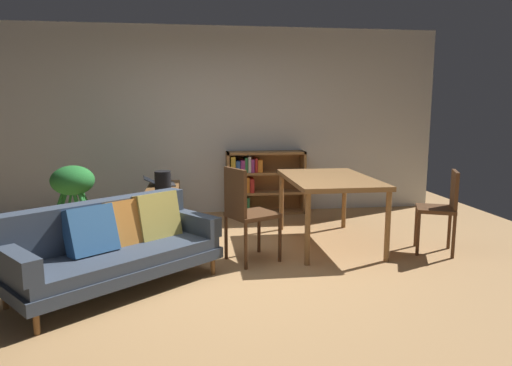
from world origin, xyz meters
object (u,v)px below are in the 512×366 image
(desk_speaker, at_px, (163,183))
(media_console, at_px, (163,213))
(dining_chair_near, at_px, (246,210))
(potted_floor_plant, at_px, (73,189))
(dining_table, at_px, (329,183))
(dining_chair_far, at_px, (442,206))
(open_laptop, at_px, (161,183))
(bookshelf, at_px, (259,182))
(fabric_couch, at_px, (114,244))

(desk_speaker, bearing_deg, media_console, 95.62)
(media_console, height_order, dining_chair_near, dining_chair_near)
(potted_floor_plant, height_order, dining_table, potted_floor_plant)
(dining_chair_far, bearing_deg, open_laptop, 155.04)
(media_console, relative_size, dining_chair_near, 1.43)
(desk_speaker, height_order, potted_floor_plant, potted_floor_plant)
(dining_table, distance_m, bookshelf, 1.78)
(dining_chair_near, distance_m, bookshelf, 2.22)
(potted_floor_plant, height_order, dining_chair_near, dining_chair_near)
(open_laptop, bearing_deg, fabric_couch, -98.03)
(bookshelf, bearing_deg, media_console, -142.27)
(open_laptop, height_order, dining_chair_near, dining_chair_near)
(fabric_couch, bearing_deg, desk_speaker, 74.28)
(media_console, bearing_deg, open_laptop, 96.41)
(open_laptop, bearing_deg, dining_table, -25.80)
(potted_floor_plant, relative_size, dining_chair_near, 0.88)
(fabric_couch, relative_size, dining_chair_near, 1.90)
(dining_chair_near, bearing_deg, desk_speaker, 139.60)
(dining_chair_near, bearing_deg, dining_table, 26.48)
(potted_floor_plant, bearing_deg, open_laptop, 5.29)
(media_console, relative_size, bookshelf, 1.20)
(fabric_couch, height_order, open_laptop, fabric_couch)
(desk_speaker, bearing_deg, bookshelf, 48.04)
(dining_chair_far, bearing_deg, media_console, 159.59)
(dining_chair_far, bearing_deg, fabric_couch, -171.04)
(desk_speaker, height_order, bookshelf, bookshelf)
(desk_speaker, bearing_deg, open_laptop, 95.95)
(open_laptop, height_order, dining_table, dining_table)
(dining_chair_far, xyz_separation_m, bookshelf, (-1.67, 2.16, -0.05))
(fabric_couch, height_order, dining_chair_near, dining_chair_near)
(dining_chair_far, height_order, bookshelf, bookshelf)
(open_laptop, relative_size, dining_chair_far, 0.48)
(open_laptop, relative_size, dining_chair_near, 0.44)
(media_console, relative_size, open_laptop, 3.24)
(fabric_couch, distance_m, dining_table, 2.44)
(fabric_couch, distance_m, desk_speaker, 1.32)
(fabric_couch, xyz_separation_m, open_laptop, (0.27, 1.94, 0.22))
(bookshelf, bearing_deg, dining_table, -71.54)
(media_console, relative_size, potted_floor_plant, 1.63)
(potted_floor_plant, relative_size, bookshelf, 0.74)
(potted_floor_plant, bearing_deg, media_console, -10.41)
(fabric_couch, distance_m, potted_floor_plant, 2.00)
(fabric_couch, relative_size, open_laptop, 4.28)
(potted_floor_plant, bearing_deg, dining_chair_far, -17.86)
(media_console, xyz_separation_m, dining_chair_far, (3.01, -1.12, 0.24))
(desk_speaker, distance_m, dining_chair_near, 1.14)
(potted_floor_plant, relative_size, dining_table, 0.58)
(desk_speaker, relative_size, dining_chair_far, 0.30)
(desk_speaker, xyz_separation_m, bookshelf, (1.30, 1.45, -0.24))
(desk_speaker, bearing_deg, potted_floor_plant, 151.59)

